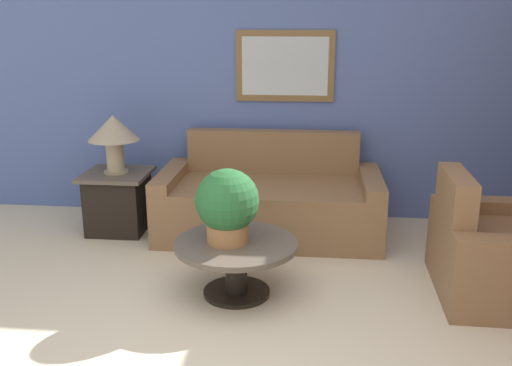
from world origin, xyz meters
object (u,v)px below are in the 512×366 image
(couch_main, at_px, (270,202))
(armchair, at_px, (503,256))
(potted_plant_on_table, at_px, (227,204))
(side_table, at_px, (118,201))
(coffee_table, at_px, (236,256))
(table_lamp, at_px, (113,132))

(couch_main, distance_m, armchair, 2.06)
(potted_plant_on_table, bearing_deg, side_table, 135.61)
(couch_main, bearing_deg, potted_plant_on_table, -99.01)
(coffee_table, height_order, table_lamp, table_lamp)
(couch_main, xyz_separation_m, table_lamp, (-1.42, -0.07, 0.65))
(side_table, height_order, table_lamp, table_lamp)
(potted_plant_on_table, bearing_deg, table_lamp, 135.61)
(table_lamp, bearing_deg, armchair, -17.23)
(side_table, bearing_deg, couch_main, 2.94)
(armchair, bearing_deg, couch_main, 60.44)
(coffee_table, bearing_deg, side_table, 137.17)
(potted_plant_on_table, bearing_deg, couch_main, 80.99)
(coffee_table, distance_m, side_table, 1.74)
(side_table, relative_size, potted_plant_on_table, 1.12)
(couch_main, distance_m, potted_plant_on_table, 1.34)
(armchair, relative_size, table_lamp, 1.95)
(side_table, bearing_deg, table_lamp, -90.00)
(couch_main, xyz_separation_m, potted_plant_on_table, (-0.20, -1.27, 0.39))
(coffee_table, bearing_deg, table_lamp, 137.17)
(couch_main, bearing_deg, armchair, -30.99)
(coffee_table, bearing_deg, armchair, 5.91)
(armchair, xyz_separation_m, side_table, (-3.19, 0.99, -0.01))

